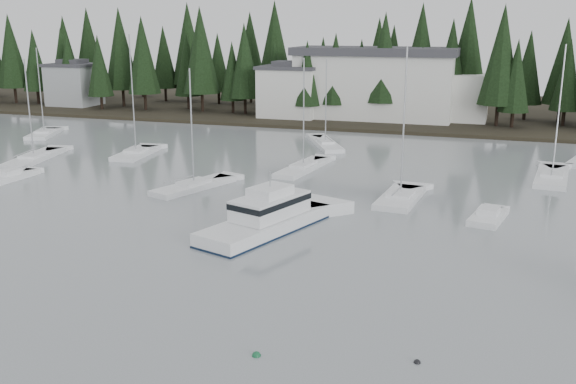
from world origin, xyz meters
name	(u,v)px	position (x,y,z in m)	size (l,w,h in m)	color
far_shore_land	(418,110)	(0.00, 97.00, 0.00)	(240.00, 54.00, 1.00)	black
conifer_treeline	(409,119)	(0.00, 86.00, 0.00)	(200.00, 22.00, 20.00)	black
house_west	(290,90)	(-18.00, 79.00, 4.65)	(9.54, 7.42, 8.75)	silver
house_far_west	(74,84)	(-60.00, 81.00, 4.40)	(8.48, 7.42, 8.25)	#999EA0
harbor_inn	(388,84)	(-2.96, 82.34, 5.78)	(29.50, 11.50, 10.90)	silver
cabin_cruiser_center	(267,221)	(-1.65, 24.15, 0.77)	(7.23, 12.43, 5.10)	white
sailboat_4	(34,160)	(-35.36, 39.79, 0.05)	(4.93, 10.92, 11.73)	white
sailboat_5	(136,155)	(-25.92, 45.82, 0.09)	(3.88, 8.37, 14.29)	white
sailboat_6	(325,145)	(-6.62, 58.77, 0.05)	(7.18, 10.63, 11.23)	white
sailboat_7	(400,200)	(6.40, 35.70, 0.08)	(3.58, 8.23, 13.63)	white
sailboat_8	(552,178)	(19.35, 48.42, 0.07)	(3.92, 10.21, 13.53)	white
sailboat_9	(303,169)	(-5.16, 44.65, 0.06)	(3.58, 10.37, 12.09)	white
sailboat_10	(194,188)	(-12.48, 33.83, 0.06)	(5.33, 9.36, 11.56)	white
sailboat_11	(45,135)	(-45.26, 53.91, 0.07)	(5.59, 8.67, 12.36)	white
runabout_0	(9,178)	(-31.29, 31.22, 0.13)	(2.42, 6.38, 1.42)	white
runabout_1	(488,218)	(13.79, 32.11, 0.13)	(3.12, 5.47, 1.42)	white
mooring_buoy_green	(256,356)	(4.30, 6.62, 0.00)	(0.42, 0.42, 0.42)	#145933
mooring_buoy_dark	(417,363)	(11.41, 8.33, 0.00)	(0.33, 0.33, 0.33)	black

